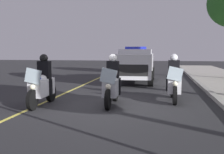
# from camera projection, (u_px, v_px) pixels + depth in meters

# --- Properties ---
(ground_plane) EXTENTS (80.00, 80.00, 0.00)m
(ground_plane) POSITION_uv_depth(u_px,v_px,m) (109.00, 105.00, 9.25)
(ground_plane) COLOR #28282B
(lane_stripe_center) EXTENTS (48.00, 0.12, 0.01)m
(lane_stripe_center) POSITION_uv_depth(u_px,v_px,m) (43.00, 103.00, 9.66)
(lane_stripe_center) COLOR #E0D14C
(lane_stripe_center) RESTS_ON ground
(police_motorcycle_lead_left) EXTENTS (2.14, 0.56, 1.72)m
(police_motorcycle_lead_left) POSITION_uv_depth(u_px,v_px,m) (42.00, 85.00, 9.12)
(police_motorcycle_lead_left) COLOR black
(police_motorcycle_lead_left) RESTS_ON ground
(police_motorcycle_lead_right) EXTENTS (2.14, 0.56, 1.72)m
(police_motorcycle_lead_right) POSITION_uv_depth(u_px,v_px,m) (112.00, 84.00, 9.20)
(police_motorcycle_lead_right) COLOR black
(police_motorcycle_lead_right) RESTS_ON ground
(police_motorcycle_trailing) EXTENTS (2.14, 0.56, 1.72)m
(police_motorcycle_trailing) POSITION_uv_depth(u_px,v_px,m) (174.00, 82.00, 9.96)
(police_motorcycle_trailing) COLOR black
(police_motorcycle_trailing) RESTS_ON ground
(police_suv) EXTENTS (4.93, 2.12, 2.05)m
(police_suv) POSITION_uv_depth(u_px,v_px,m) (136.00, 64.00, 15.64)
(police_suv) COLOR silver
(police_suv) RESTS_ON ground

